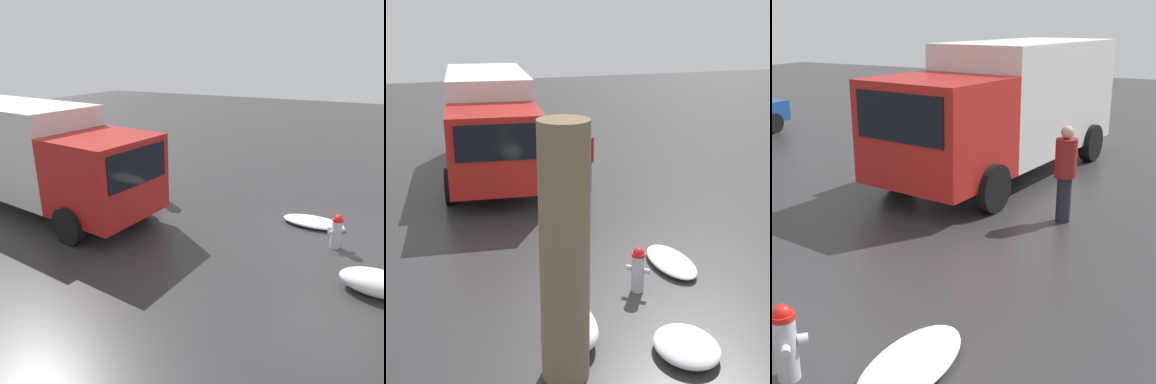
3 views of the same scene
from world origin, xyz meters
TOP-DOWN VIEW (x-y plane):
  - ground_plane at (0.00, 0.00)m, footprint 60.00×60.00m
  - fire_hydrant at (0.00, -0.00)m, footprint 0.37×0.37m
  - tree_trunk at (-1.75, 1.81)m, footprint 0.96×0.63m
  - delivery_truck at (7.80, 1.26)m, footprint 7.13×3.09m
  - pedestrian at (5.40, -0.90)m, footprint 0.37×0.37m
  - snow_pile_by_hydrant at (0.67, -0.99)m, footprint 1.52×0.73m
  - snow_pile_curbside at (-0.95, 1.49)m, footprint 1.35×0.72m
  - snow_pile_by_tree at (-1.86, 0.07)m, footprint 1.09×0.90m

SIDE VIEW (x-z plane):
  - ground_plane at x=0.00m, z-range 0.00..0.00m
  - snow_pile_by_hydrant at x=0.67m, z-range 0.00..0.19m
  - snow_pile_by_tree at x=-1.86m, z-range 0.00..0.26m
  - snow_pile_curbside at x=-0.95m, z-range 0.00..0.43m
  - fire_hydrant at x=0.00m, z-range 0.01..0.82m
  - pedestrian at x=5.40m, z-range 0.08..1.76m
  - delivery_truck at x=7.80m, z-range 0.13..3.01m
  - tree_trunk at x=-1.75m, z-range 0.02..3.45m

